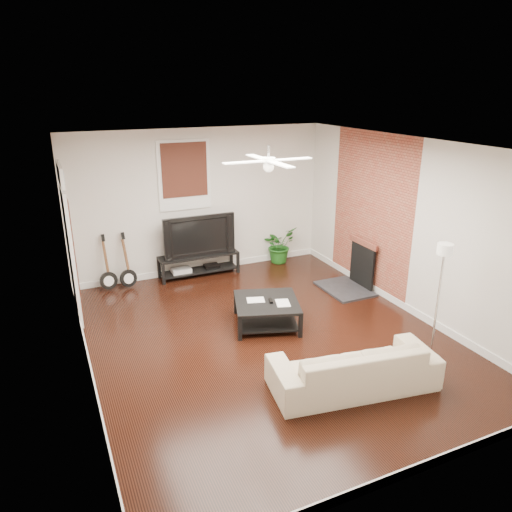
{
  "coord_description": "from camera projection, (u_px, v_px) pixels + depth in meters",
  "views": [
    {
      "loc": [
        -2.74,
        -5.7,
        3.53
      ],
      "look_at": [
        0.0,
        0.4,
        1.15
      ],
      "focal_mm": 33.79,
      "sensor_mm": 36.0,
      "label": 1
    }
  ],
  "objects": [
    {
      "name": "guitar_left",
      "position": [
        107.0,
        264.0,
        8.61
      ],
      "size": [
        0.35,
        0.27,
        1.03
      ],
      "primitive_type": null,
      "rotation": [
        0.0,
        0.0,
        0.16
      ],
      "color": "black",
      "rests_on": "floor"
    },
    {
      "name": "guitar_right",
      "position": [
        127.0,
        261.0,
        8.72
      ],
      "size": [
        0.37,
        0.3,
        1.03
      ],
      "primitive_type": null,
      "rotation": [
        0.0,
        0.0,
        0.27
      ],
      "color": "black",
      "rests_on": "floor"
    },
    {
      "name": "sofa",
      "position": [
        353.0,
        366.0,
        5.88
      ],
      "size": [
        2.13,
        1.1,
        0.59
      ],
      "primitive_type": "imported",
      "rotation": [
        0.0,
        0.0,
        2.99
      ],
      "color": "#BFAA8F",
      "rests_on": "floor"
    },
    {
      "name": "potted_plant",
      "position": [
        279.0,
        245.0,
        10.06
      ],
      "size": [
        0.86,
        0.82,
        0.75
      ],
      "primitive_type": "imported",
      "rotation": [
        0.0,
        0.0,
        0.44
      ],
      "color": "#1D5E1A",
      "rests_on": "floor"
    },
    {
      "name": "ceiling_fan",
      "position": [
        269.0,
        161.0,
        6.27
      ],
      "size": [
        1.24,
        1.24,
        0.32
      ],
      "primitive_type": null,
      "color": "white",
      "rests_on": "ceiling"
    },
    {
      "name": "fireplace",
      "position": [
        353.0,
        265.0,
        8.69
      ],
      "size": [
        0.8,
        1.1,
        0.92
      ],
      "primitive_type": "cube",
      "color": "black",
      "rests_on": "floor"
    },
    {
      "name": "room",
      "position": [
        268.0,
        248.0,
        6.67
      ],
      "size": [
        5.01,
        6.01,
        2.81
      ],
      "color": "black",
      "rests_on": "ground"
    },
    {
      "name": "floor_lamp",
      "position": [
        438.0,
        303.0,
        6.31
      ],
      "size": [
        0.31,
        0.31,
        1.66
      ],
      "primitive_type": null,
      "rotation": [
        0.0,
        0.0,
        -0.15
      ],
      "color": "silver",
      "rests_on": "floor"
    },
    {
      "name": "window_back",
      "position": [
        185.0,
        175.0,
        8.92
      ],
      "size": [
        1.0,
        0.06,
        1.3
      ],
      "primitive_type": "cube",
      "color": "#3D1B10",
      "rests_on": "wall_back"
    },
    {
      "name": "door_left",
      "position": [
        70.0,
        242.0,
        7.4
      ],
      "size": [
        0.08,
        1.0,
        2.5
      ],
      "primitive_type": "cube",
      "color": "white",
      "rests_on": "wall_left"
    },
    {
      "name": "coffee_table",
      "position": [
        267.0,
        313.0,
        7.46
      ],
      "size": [
        1.2,
        1.2,
        0.4
      ],
      "primitive_type": "cube",
      "rotation": [
        0.0,
        0.0,
        -0.32
      ],
      "color": "black",
      "rests_on": "floor"
    },
    {
      "name": "brick_accent",
      "position": [
        371.0,
        213.0,
        8.49
      ],
      "size": [
        0.02,
        2.2,
        2.8
      ],
      "primitive_type": "cube",
      "color": "#A04633",
      "rests_on": "floor"
    },
    {
      "name": "tv",
      "position": [
        197.0,
        234.0,
        9.21
      ],
      "size": [
        1.39,
        0.18,
        0.8
      ],
      "primitive_type": "imported",
      "color": "black",
      "rests_on": "tv_stand"
    },
    {
      "name": "tv_stand",
      "position": [
        199.0,
        265.0,
        9.4
      ],
      "size": [
        1.55,
        0.41,
        0.43
      ],
      "primitive_type": "cube",
      "color": "black",
      "rests_on": "floor"
    }
  ]
}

